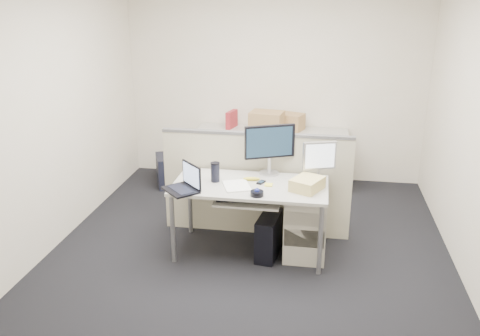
% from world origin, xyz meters
% --- Properties ---
extents(floor, '(4.00, 4.50, 0.01)m').
position_xyz_m(floor, '(0.00, 0.00, -0.01)').
color(floor, black).
rests_on(floor, ground).
extents(wall_back, '(4.00, 0.02, 2.70)m').
position_xyz_m(wall_back, '(0.00, 2.25, 1.35)').
color(wall_back, silver).
rests_on(wall_back, ground).
extents(wall_front, '(4.00, 0.02, 2.70)m').
position_xyz_m(wall_front, '(0.00, -2.25, 1.35)').
color(wall_front, silver).
rests_on(wall_front, ground).
extents(wall_left, '(0.02, 4.50, 2.70)m').
position_xyz_m(wall_left, '(-2.00, 0.00, 1.35)').
color(wall_left, silver).
rests_on(wall_left, ground).
extents(wall_right, '(0.02, 4.50, 2.70)m').
position_xyz_m(wall_right, '(2.00, 0.00, 1.35)').
color(wall_right, silver).
rests_on(wall_right, ground).
extents(desk, '(1.50, 0.75, 0.73)m').
position_xyz_m(desk, '(0.00, 0.00, 0.66)').
color(desk, beige).
rests_on(desk, floor).
extents(keyboard_tray, '(0.62, 0.32, 0.02)m').
position_xyz_m(keyboard_tray, '(0.00, -0.18, 0.62)').
color(keyboard_tray, beige).
rests_on(keyboard_tray, desk).
extents(drawer_pedestal, '(0.40, 0.55, 0.65)m').
position_xyz_m(drawer_pedestal, '(0.55, 0.05, 0.33)').
color(drawer_pedestal, beige).
rests_on(drawer_pedestal, floor).
extents(cubicle_partition, '(2.00, 0.06, 1.10)m').
position_xyz_m(cubicle_partition, '(0.00, 0.45, 0.55)').
color(cubicle_partition, '#B6AD96').
rests_on(cubicle_partition, floor).
extents(back_counter, '(2.00, 0.60, 0.72)m').
position_xyz_m(back_counter, '(0.00, 1.93, 0.36)').
color(back_counter, beige).
rests_on(back_counter, floor).
extents(monitor_main, '(0.55, 0.39, 0.52)m').
position_xyz_m(monitor_main, '(0.15, 0.32, 0.99)').
color(monitor_main, black).
rests_on(monitor_main, desk).
extents(monitor_small, '(0.36, 0.26, 0.40)m').
position_xyz_m(monitor_small, '(0.65, 0.18, 0.93)').
color(monitor_small, '#B7B7BC').
rests_on(monitor_small, desk).
extents(laptop, '(0.41, 0.41, 0.25)m').
position_xyz_m(laptop, '(-0.62, -0.28, 0.85)').
color(laptop, black).
rests_on(laptop, desk).
extents(trackball, '(0.15, 0.15, 0.05)m').
position_xyz_m(trackball, '(0.10, -0.28, 0.75)').
color(trackball, black).
rests_on(trackball, desk).
extents(desk_phone, '(0.21, 0.17, 0.07)m').
position_xyz_m(desk_phone, '(0.58, 0.08, 0.76)').
color(desk_phone, black).
rests_on(desk_phone, desk).
extents(paper_stack, '(0.33, 0.37, 0.01)m').
position_xyz_m(paper_stack, '(-0.12, -0.08, 0.74)').
color(paper_stack, white).
rests_on(paper_stack, desk).
extents(sticky_pad, '(0.08, 0.08, 0.01)m').
position_xyz_m(sticky_pad, '(0.18, 0.00, 0.74)').
color(sticky_pad, '#FCF140').
rests_on(sticky_pad, desk).
extents(travel_mug, '(0.10, 0.10, 0.18)m').
position_xyz_m(travel_mug, '(-0.35, 0.02, 0.82)').
color(travel_mug, black).
rests_on(travel_mug, desk).
extents(banana, '(0.17, 0.06, 0.04)m').
position_xyz_m(banana, '(0.00, 0.10, 0.75)').
color(banana, gold).
rests_on(banana, desk).
extents(cellphone, '(0.09, 0.12, 0.01)m').
position_xyz_m(cellphone, '(0.10, 0.05, 0.74)').
color(cellphone, black).
rests_on(cellphone, desk).
extents(manila_folders, '(0.35, 0.38, 0.11)m').
position_xyz_m(manila_folders, '(0.55, -0.05, 0.79)').
color(manila_folders, tan).
rests_on(manila_folders, desk).
extents(keyboard, '(0.52, 0.25, 0.03)m').
position_xyz_m(keyboard, '(-0.05, -0.14, 0.64)').
color(keyboard, black).
rests_on(keyboard, keyboard_tray).
extents(pc_tower_desk, '(0.24, 0.48, 0.43)m').
position_xyz_m(pc_tower_desk, '(0.20, -0.05, 0.21)').
color(pc_tower_desk, black).
rests_on(pc_tower_desk, floor).
extents(pc_tower_spare_dark, '(0.34, 0.48, 0.41)m').
position_xyz_m(pc_tower_spare_dark, '(-1.41, 1.63, 0.21)').
color(pc_tower_spare_dark, black).
rests_on(pc_tower_spare_dark, floor).
extents(pc_tower_spare_silver, '(0.28, 0.48, 0.42)m').
position_xyz_m(pc_tower_spare_silver, '(-1.30, 2.03, 0.21)').
color(pc_tower_spare_silver, '#B7B7BC').
rests_on(pc_tower_spare_silver, floor).
extents(cardboard_box_left, '(0.46, 0.37, 0.31)m').
position_xyz_m(cardboard_box_left, '(-0.05, 1.81, 0.87)').
color(cardboard_box_left, tan).
rests_on(cardboard_box_left, back_counter).
extents(cardboard_box_right, '(0.40, 0.35, 0.24)m').
position_xyz_m(cardboard_box_right, '(0.24, 2.05, 0.84)').
color(cardboard_box_right, tan).
rests_on(cardboard_box_right, back_counter).
extents(red_binder, '(0.13, 0.28, 0.25)m').
position_xyz_m(red_binder, '(-0.55, 2.03, 0.85)').
color(red_binder, maroon).
rests_on(red_binder, back_counter).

